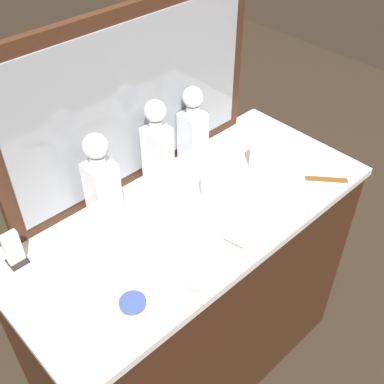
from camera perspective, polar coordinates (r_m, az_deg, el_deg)
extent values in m
plane|color=#2D2319|center=(2.17, 0.00, -19.43)|extent=(6.00, 6.00, 0.00)
cube|color=#381E11|center=(1.81, 0.00, -12.80)|extent=(1.15, 0.52, 0.85)
cube|color=white|center=(1.48, 0.00, -2.73)|extent=(1.19, 0.53, 0.03)
cube|color=#381E11|center=(1.46, -6.94, 10.77)|extent=(0.92, 0.03, 0.56)
cube|color=gray|center=(1.45, -6.57, 10.57)|extent=(0.84, 0.01, 0.48)
cube|color=white|center=(1.51, -4.06, 4.08)|extent=(0.07, 0.07, 0.22)
cube|color=#9E5619|center=(1.53, -3.99, 2.94)|extent=(0.06, 0.06, 0.14)
cylinder|color=white|center=(1.43, -4.29, 8.03)|extent=(0.04, 0.04, 0.03)
sphere|color=white|center=(1.41, -4.38, 9.55)|extent=(0.07, 0.07, 0.07)
cube|color=white|center=(1.62, 0.10, 6.47)|extent=(0.08, 0.08, 0.19)
cube|color=#9E5619|center=(1.64, 0.09, 5.63)|extent=(0.06, 0.06, 0.13)
cylinder|color=white|center=(1.56, 0.10, 9.73)|extent=(0.04, 0.04, 0.03)
sphere|color=white|center=(1.54, 0.10, 11.18)|extent=(0.07, 0.07, 0.07)
cube|color=white|center=(1.40, -10.49, -0.14)|extent=(0.08, 0.08, 0.21)
cube|color=#9E5619|center=(1.43, -10.30, -1.37)|extent=(0.07, 0.07, 0.13)
cylinder|color=white|center=(1.33, -11.11, 3.73)|extent=(0.04, 0.04, 0.03)
sphere|color=white|center=(1.30, -11.37, 5.37)|extent=(0.07, 0.07, 0.07)
cylinder|color=white|center=(1.49, 2.77, 0.66)|extent=(0.08, 0.08, 0.10)
cylinder|color=silver|center=(1.52, 2.72, -0.58)|extent=(0.08, 0.08, 0.01)
cylinder|color=white|center=(1.63, 8.52, 4.26)|extent=(0.09, 0.09, 0.09)
cylinder|color=silver|center=(1.65, 8.38, 3.11)|extent=(0.08, 0.08, 0.01)
cube|color=#B7A88C|center=(1.31, 1.14, -9.18)|extent=(0.15, 0.10, 0.01)
cube|color=beige|center=(1.30, 1.15, -8.84)|extent=(0.16, 0.11, 0.01)
cube|color=#B7A88C|center=(1.42, 6.49, -4.44)|extent=(0.14, 0.08, 0.01)
cube|color=beige|center=(1.41, 6.52, -4.09)|extent=(0.16, 0.09, 0.01)
cylinder|color=#33478C|center=(1.25, -7.05, -12.89)|extent=(0.07, 0.07, 0.01)
cube|color=brown|center=(1.64, 15.66, 1.44)|extent=(0.10, 0.12, 0.01)
cube|color=black|center=(1.41, -19.99, -7.71)|extent=(0.05, 0.05, 0.01)
cube|color=white|center=(1.38, -20.47, -6.30)|extent=(0.05, 0.02, 0.11)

